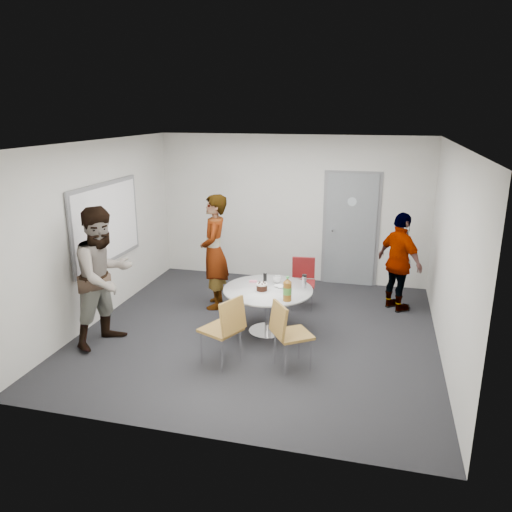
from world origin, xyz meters
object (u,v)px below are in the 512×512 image
(whiteboard, at_px, (107,223))
(table, at_px, (270,295))
(chair_near_left, at_px, (226,325))
(person_main, at_px, (214,252))
(door, at_px, (351,230))
(person_right, at_px, (400,262))
(chair_far, at_px, (303,277))
(person_left, at_px, (104,277))
(chair_near_right, at_px, (287,329))

(whiteboard, height_order, table, whiteboard)
(chair_near_left, bearing_deg, person_main, 47.32)
(table, height_order, chair_near_left, table)
(table, bearing_deg, person_main, 144.26)
(door, relative_size, chair_near_left, 2.32)
(person_right, bearing_deg, table, 86.66)
(chair_far, xyz_separation_m, person_left, (-2.40, -1.99, 0.47))
(chair_near_left, xyz_separation_m, person_right, (2.11, 2.44, 0.24))
(table, bearing_deg, person_left, -158.15)
(whiteboard, height_order, person_main, whiteboard)
(chair_near_right, distance_m, person_right, 2.72)
(door, distance_m, table, 2.67)
(chair_near_left, distance_m, person_main, 2.05)
(person_right, bearing_deg, person_main, 60.80)
(chair_far, relative_size, person_main, 0.44)
(door, xyz_separation_m, whiteboard, (-3.56, -2.28, 0.42))
(whiteboard, bearing_deg, table, -3.84)
(chair_near_left, relative_size, person_main, 0.49)
(table, distance_m, person_right, 2.27)
(chair_near_left, bearing_deg, table, 8.37)
(door, bearing_deg, whiteboard, -147.34)
(table, distance_m, chair_far, 1.19)
(whiteboard, distance_m, chair_near_right, 3.38)
(chair_near_right, relative_size, person_main, 0.47)
(door, xyz_separation_m, table, (-0.95, -2.46, -0.44))
(chair_near_left, bearing_deg, person_left, 107.16)
(whiteboard, relative_size, chair_far, 2.33)
(chair_near_right, bearing_deg, chair_near_left, -116.76)
(person_main, relative_size, person_left, 0.97)
(person_left, bearing_deg, whiteboard, 46.50)
(person_left, bearing_deg, chair_near_right, -73.03)
(chair_far, distance_m, person_right, 1.55)
(chair_near_left, height_order, person_right, person_right)
(person_main, bearing_deg, chair_near_right, 27.74)
(chair_near_left, relative_size, chair_far, 1.12)
(door, height_order, table, door)
(chair_near_right, relative_size, chair_far, 1.08)
(chair_far, bearing_deg, person_right, -177.46)
(door, distance_m, whiteboard, 4.25)
(door, bearing_deg, chair_near_right, -98.61)
(door, relative_size, table, 1.66)
(door, xyz_separation_m, chair_near_right, (-0.52, -3.43, -0.49))
(person_main, height_order, person_left, person_left)
(chair_near_right, distance_m, chair_far, 2.12)
(chair_near_left, bearing_deg, whiteboard, 86.05)
(chair_near_left, relative_size, chair_near_right, 1.04)
(door, xyz_separation_m, chair_near_left, (-1.26, -3.53, -0.47))
(chair_near_right, height_order, person_left, person_left)
(chair_far, relative_size, person_right, 0.51)
(person_main, xyz_separation_m, person_left, (-1.01, -1.63, 0.03))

